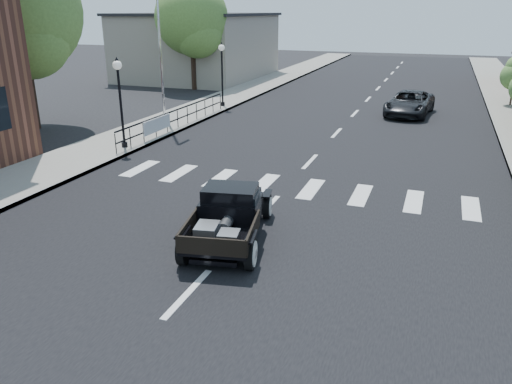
% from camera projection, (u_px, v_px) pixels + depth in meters
% --- Properties ---
extents(ground, '(120.00, 120.00, 0.00)m').
position_uv_depth(ground, '(242.00, 235.00, 12.84)').
color(ground, black).
rests_on(ground, ground).
extents(road, '(14.00, 80.00, 0.02)m').
position_uv_depth(road, '(348.00, 121.00, 26.05)').
color(road, black).
rests_on(road, ground).
extents(road_markings, '(12.00, 60.00, 0.06)m').
position_uv_depth(road_markings, '(327.00, 143.00, 21.65)').
color(road_markings, silver).
rests_on(road_markings, ground).
extents(sidewalk_left, '(3.00, 80.00, 0.15)m').
position_uv_depth(sidewalk_left, '(202.00, 109.00, 28.79)').
color(sidewalk_left, gray).
rests_on(sidewalk_left, ground).
extents(low_building_left, '(10.00, 12.00, 5.00)m').
position_uv_depth(low_building_left, '(199.00, 47.00, 41.52)').
color(low_building_left, gray).
rests_on(low_building_left, ground).
extents(railing, '(0.08, 10.00, 1.00)m').
position_uv_depth(railing, '(178.00, 117.00, 23.80)').
color(railing, black).
rests_on(railing, sidewalk_left).
extents(banner, '(0.04, 2.20, 0.60)m').
position_uv_depth(banner, '(158.00, 130.00, 22.08)').
color(banner, silver).
rests_on(banner, sidewalk_left).
extents(lamp_post_b, '(0.36, 0.36, 3.59)m').
position_uv_depth(lamp_post_b, '(121.00, 103.00, 19.93)').
color(lamp_post_b, black).
rests_on(lamp_post_b, sidewalk_left).
extents(lamp_post_c, '(0.36, 0.36, 3.59)m').
position_uv_depth(lamp_post_c, '(222.00, 75.00, 28.74)').
color(lamp_post_c, black).
rests_on(lamp_post_c, sidewalk_left).
extents(big_tree_near, '(5.56, 5.56, 8.17)m').
position_uv_depth(big_tree_near, '(24.00, 41.00, 23.03)').
color(big_tree_near, '#4F7532').
rests_on(big_tree_near, ground).
extents(big_tree_far, '(5.10, 5.10, 7.49)m').
position_uv_depth(big_tree_far, '(192.00, 36.00, 34.99)').
color(big_tree_far, '#4F7532').
rests_on(big_tree_far, ground).
extents(hotrod_pickup, '(2.62, 4.31, 1.40)m').
position_uv_depth(hotrod_pickup, '(229.00, 214.00, 12.37)').
color(hotrod_pickup, black).
rests_on(hotrod_pickup, ground).
extents(second_car, '(2.62, 4.84, 1.29)m').
position_uv_depth(second_car, '(410.00, 103.00, 27.24)').
color(second_car, black).
rests_on(second_car, ground).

